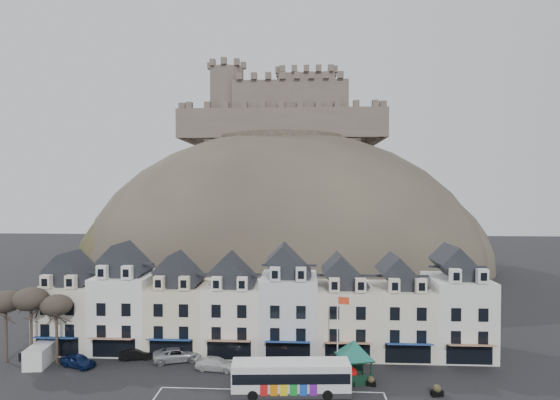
{
  "coord_description": "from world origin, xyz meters",
  "views": [
    {
      "loc": [
        5.05,
        -37.53,
        19.95
      ],
      "look_at": [
        1.88,
        24.0,
        18.34
      ],
      "focal_mm": 28.0,
      "sensor_mm": 36.0,
      "label": 1
    }
  ],
  "objects_px": {
    "bus": "(291,376)",
    "car_maroon": "(269,365)",
    "flagpole": "(339,330)",
    "white_van": "(42,354)",
    "car_navy": "(78,361)",
    "car_charcoal": "(344,357)",
    "bus_shelter": "(354,349)",
    "car_black": "(137,354)",
    "red_buoy": "(351,375)",
    "car_white": "(216,364)",
    "car_silver": "(178,354)"
  },
  "relations": [
    {
      "from": "car_black",
      "to": "car_charcoal",
      "type": "xyz_separation_m",
      "value": [
        24.08,
        0.0,
        0.06
      ]
    },
    {
      "from": "white_van",
      "to": "car_charcoal",
      "type": "distance_m",
      "value": 34.42
    },
    {
      "from": "car_black",
      "to": "car_white",
      "type": "bearing_deg",
      "value": -115.85
    },
    {
      "from": "white_van",
      "to": "car_white",
      "type": "height_order",
      "value": "white_van"
    },
    {
      "from": "flagpole",
      "to": "car_silver",
      "type": "distance_m",
      "value": 19.06
    },
    {
      "from": "bus",
      "to": "car_black",
      "type": "xyz_separation_m",
      "value": [
        -18.24,
        7.75,
        -1.14
      ]
    },
    {
      "from": "bus_shelter",
      "to": "car_charcoal",
      "type": "bearing_deg",
      "value": 85.41
    },
    {
      "from": "bus_shelter",
      "to": "white_van",
      "type": "distance_m",
      "value": 35.18
    },
    {
      "from": "car_navy",
      "to": "car_white",
      "type": "relative_size",
      "value": 0.9
    },
    {
      "from": "red_buoy",
      "to": "car_white",
      "type": "xyz_separation_m",
      "value": [
        -14.4,
        2.64,
        -0.2
      ]
    },
    {
      "from": "red_buoy",
      "to": "car_maroon",
      "type": "xyz_separation_m",
      "value": [
        -8.56,
        2.64,
        -0.17
      ]
    },
    {
      "from": "car_navy",
      "to": "bus",
      "type": "bearing_deg",
      "value": -81.71
    },
    {
      "from": "car_navy",
      "to": "car_charcoal",
      "type": "xyz_separation_m",
      "value": [
        29.78,
        2.5,
        -0.02
      ]
    },
    {
      "from": "bus_shelter",
      "to": "car_maroon",
      "type": "bearing_deg",
      "value": 155.31
    },
    {
      "from": "bus_shelter",
      "to": "car_charcoal",
      "type": "distance_m",
      "value": 5.1
    },
    {
      "from": "car_black",
      "to": "car_white",
      "type": "xyz_separation_m",
      "value": [
        9.9,
        -2.5,
        0.04
      ]
    },
    {
      "from": "bus",
      "to": "car_maroon",
      "type": "bearing_deg",
      "value": 111.61
    },
    {
      "from": "car_white",
      "to": "car_maroon",
      "type": "xyz_separation_m",
      "value": [
        5.84,
        0.0,
        0.02
      ]
    },
    {
      "from": "flagpole",
      "to": "car_black",
      "type": "height_order",
      "value": "flagpole"
    },
    {
      "from": "flagpole",
      "to": "car_charcoal",
      "type": "distance_m",
      "value": 5.7
    },
    {
      "from": "white_van",
      "to": "car_charcoal",
      "type": "height_order",
      "value": "white_van"
    },
    {
      "from": "car_silver",
      "to": "white_van",
      "type": "bearing_deg",
      "value": 77.0
    },
    {
      "from": "bus",
      "to": "red_buoy",
      "type": "bearing_deg",
      "value": 19.42
    },
    {
      "from": "car_silver",
      "to": "car_charcoal",
      "type": "distance_m",
      "value": 19.16
    },
    {
      "from": "bus",
      "to": "bus_shelter",
      "type": "distance_m",
      "value": 7.47
    },
    {
      "from": "red_buoy",
      "to": "flagpole",
      "type": "xyz_separation_m",
      "value": [
        -1.12,
        1.55,
        4.17
      ]
    },
    {
      "from": "red_buoy",
      "to": "white_van",
      "type": "bearing_deg",
      "value": 174.43
    },
    {
      "from": "flagpole",
      "to": "car_maroon",
      "type": "height_order",
      "value": "flagpole"
    },
    {
      "from": "flagpole",
      "to": "car_navy",
      "type": "distance_m",
      "value": 29.22
    },
    {
      "from": "bus",
      "to": "car_navy",
      "type": "relative_size",
      "value": 2.76
    },
    {
      "from": "car_navy",
      "to": "car_silver",
      "type": "relative_size",
      "value": 0.77
    },
    {
      "from": "flagpole",
      "to": "car_silver",
      "type": "height_order",
      "value": "flagpole"
    },
    {
      "from": "bus",
      "to": "car_maroon",
      "type": "relative_size",
      "value": 2.8
    },
    {
      "from": "car_charcoal",
      "to": "car_black",
      "type": "bearing_deg",
      "value": 85.51
    },
    {
      "from": "flagpole",
      "to": "car_navy",
      "type": "relative_size",
      "value": 2.11
    },
    {
      "from": "flagpole",
      "to": "white_van",
      "type": "relative_size",
      "value": 1.73
    },
    {
      "from": "car_navy",
      "to": "car_black",
      "type": "relative_size",
      "value": 1.08
    },
    {
      "from": "bus",
      "to": "red_buoy",
      "type": "height_order",
      "value": "bus"
    },
    {
      "from": "bus",
      "to": "red_buoy",
      "type": "distance_m",
      "value": 6.65
    },
    {
      "from": "car_charcoal",
      "to": "car_silver",
      "type": "bearing_deg",
      "value": 86.01
    },
    {
      "from": "car_navy",
      "to": "car_silver",
      "type": "xyz_separation_m",
      "value": [
        10.62,
        2.33,
        0.06
      ]
    },
    {
      "from": "flagpole",
      "to": "white_van",
      "type": "distance_m",
      "value": 33.74
    },
    {
      "from": "red_buoy",
      "to": "car_charcoal",
      "type": "height_order",
      "value": "red_buoy"
    },
    {
      "from": "red_buoy",
      "to": "car_white",
      "type": "height_order",
      "value": "red_buoy"
    },
    {
      "from": "bus",
      "to": "car_charcoal",
      "type": "bearing_deg",
      "value": 49.11
    },
    {
      "from": "red_buoy",
      "to": "car_maroon",
      "type": "height_order",
      "value": "red_buoy"
    },
    {
      "from": "bus_shelter",
      "to": "car_white",
      "type": "bearing_deg",
      "value": 159.84
    },
    {
      "from": "bus",
      "to": "white_van",
      "type": "bearing_deg",
      "value": 164.26
    },
    {
      "from": "car_black",
      "to": "car_white",
      "type": "relative_size",
      "value": 0.83
    },
    {
      "from": "flagpole",
      "to": "white_van",
      "type": "bearing_deg",
      "value": 176.89
    }
  ]
}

